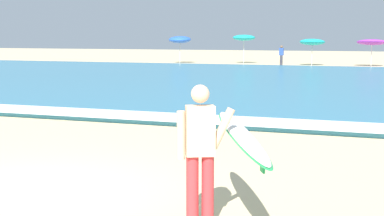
# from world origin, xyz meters

# --- Properties ---
(ground_plane) EXTENTS (160.00, 160.00, 0.00)m
(ground_plane) POSITION_xyz_m (0.00, 0.00, 0.00)
(ground_plane) COLOR beige
(sea) EXTENTS (120.00, 28.00, 0.14)m
(sea) POSITION_xyz_m (0.00, 20.47, 0.07)
(sea) COLOR teal
(sea) RESTS_ON ground
(surf_foam) EXTENTS (120.00, 1.55, 0.01)m
(surf_foam) POSITION_xyz_m (0.00, 7.07, 0.15)
(surf_foam) COLOR white
(surf_foam) RESTS_ON sea
(surfer_with_board) EXTENTS (1.53, 2.79, 1.73)m
(surfer_with_board) POSITION_xyz_m (3.09, -0.26, 1.03)
(surfer_with_board) COLOR red
(surfer_with_board) RESTS_ON ground
(beach_umbrella_0) EXTENTS (1.86, 1.89, 2.32)m
(beach_umbrella_0) POSITION_xyz_m (-11.79, 37.22, 1.98)
(beach_umbrella_0) COLOR beige
(beach_umbrella_0) RESTS_ON ground
(beach_umbrella_1) EXTENTS (1.88, 1.89, 2.42)m
(beach_umbrella_1) POSITION_xyz_m (-6.62, 38.67, 2.14)
(beach_umbrella_1) COLOR beige
(beach_umbrella_1) RESTS_ON ground
(beach_umbrella_2) EXTENTS (1.94, 1.97, 2.14)m
(beach_umbrella_2) POSITION_xyz_m (-0.80, 37.16, 1.83)
(beach_umbrella_2) COLOR beige
(beach_umbrella_2) RESTS_ON ground
(beach_umbrella_3) EXTENTS (2.22, 2.24, 2.13)m
(beach_umbrella_3) POSITION_xyz_m (3.59, 37.39, 1.83)
(beach_umbrella_3) COLOR beige
(beach_umbrella_3) RESTS_ON ground
(beachgoer_near_row_left) EXTENTS (0.32, 0.20, 1.58)m
(beachgoer_near_row_left) POSITION_xyz_m (-2.83, 35.28, 0.84)
(beachgoer_near_row_left) COLOR #383842
(beachgoer_near_row_left) RESTS_ON ground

